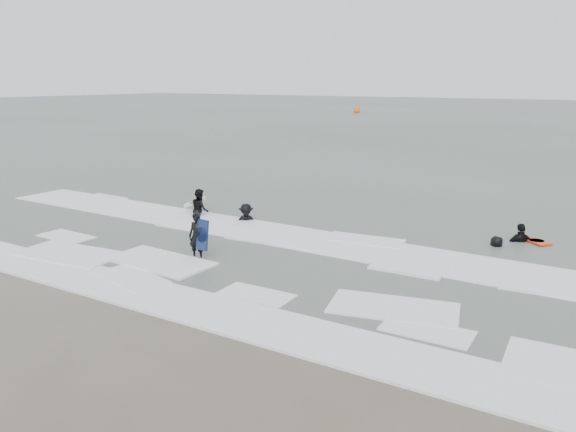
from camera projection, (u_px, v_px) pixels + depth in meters
The scene contains 10 objects.
ground at pixel (188, 294), 14.82m from camera, with size 320.00×320.00×0.00m, color brown.
sea at pixel (565, 118), 80.62m from camera, with size 320.00×320.00×0.00m, color #47544C.
surfer_centre at pixel (198, 259), 17.73m from camera, with size 0.55×0.36×1.51m, color black.
surfer_wading at pixel (200, 217), 23.22m from camera, with size 0.83×0.65×1.71m, color black.
surfer_breaker at pixel (246, 222), 22.26m from camera, with size 1.04×0.60×1.61m, color black.
surfer_right_near at pixel (520, 243), 19.50m from camera, with size 1.08×0.45×1.84m, color black.
surfer_right_far at pixel (496, 247), 18.95m from camera, with size 0.75×0.49×1.54m, color black.
surf_foam at pixel (266, 256), 17.85m from camera, with size 30.03×9.06×0.09m.
bodyboards at pixel (308, 224), 20.05m from camera, with size 13.90×8.14×1.25m.
buoy at pixel (357, 111), 94.04m from camera, with size 1.00×1.00×1.65m.
Camera 1 is at (9.64, -10.36, 5.53)m, focal length 35.00 mm.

